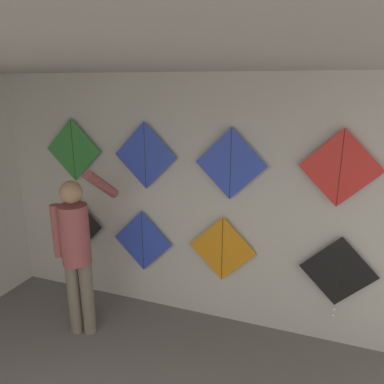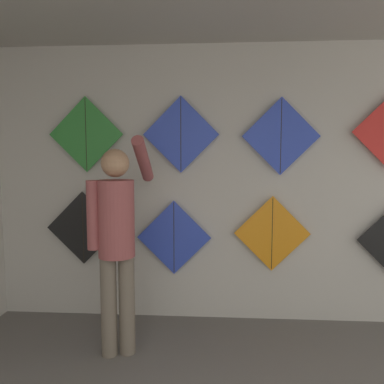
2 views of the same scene
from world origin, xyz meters
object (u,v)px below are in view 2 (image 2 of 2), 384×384
shopkeeper (117,233)px  kite_6 (281,136)px  kite_4 (86,134)px  kite_1 (174,238)px  kite_2 (272,234)px  kite_5 (181,135)px  kite_0 (83,228)px

shopkeeper → kite_6: size_ratio=2.45×
kite_4 → kite_1: bearing=0.0°
kite_2 → kite_6: (0.07, 0.00, 0.97)m
kite_5 → kite_6: kite_5 is taller
kite_4 → shopkeeper: bearing=-55.3°
kite_0 → kite_1: (0.95, 0.00, -0.09)m
kite_4 → kite_5: size_ratio=1.00×
kite_4 → kite_6: bearing=0.0°
shopkeeper → kite_2: 1.57m
shopkeeper → kite_5: size_ratio=2.45×
shopkeeper → kite_6: 1.82m
kite_4 → kite_6: size_ratio=1.00×
kite_1 → kite_4: 1.38m
kite_0 → kite_2: 1.94m
kite_0 → shopkeeper: bearing=-52.3°
kite_5 → kite_4: bearing=180.0°
shopkeeper → kite_1: 0.84m
kite_6 → kite_2: bearing=180.0°
shopkeeper → kite_5: bearing=40.4°
kite_2 → shopkeeper: bearing=-152.9°
kite_4 → kite_5: kite_4 is taller
shopkeeper → kite_4: (-0.49, 0.71, 0.86)m
kite_1 → kite_4: (-0.89, 0.00, 1.05)m
kite_0 → kite_6: (2.01, 0.00, 0.94)m
kite_2 → kite_5: (-0.92, 0.00, 0.99)m
shopkeeper → kite_5: (0.47, 0.71, 0.85)m
kite_1 → kite_6: (1.06, 0.00, 1.02)m
kite_2 → kite_6: bearing=0.0°
shopkeeper → kite_4: kite_4 is taller
shopkeeper → kite_0: size_ratio=2.45×
kite_0 → kite_1: bearing=0.0°
kite_0 → kite_2: bearing=0.0°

